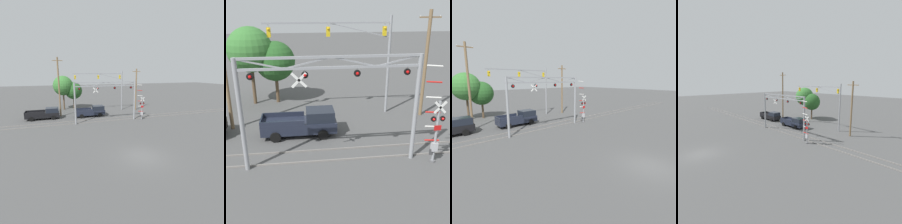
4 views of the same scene
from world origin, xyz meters
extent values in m
plane|color=#4C4C4C|center=(0.00, 0.00, 0.00)|extent=(200.00, 200.00, 0.00)
cube|color=gray|center=(0.00, 13.37, 0.05)|extent=(80.00, 0.08, 0.10)
cube|color=gray|center=(0.00, 14.80, 0.05)|extent=(80.00, 0.08, 0.10)
cylinder|color=gray|center=(-5.08, 13.08, 3.33)|extent=(0.27, 0.27, 6.66)
cylinder|color=gray|center=(5.08, 13.08, 3.33)|extent=(0.27, 0.27, 6.66)
cube|color=gray|center=(0.00, 13.08, 6.01)|extent=(10.43, 0.14, 0.14)
cube|color=gray|center=(0.00, 13.08, 6.59)|extent=(10.43, 0.14, 0.14)
cube|color=gray|center=(-3.81, 13.08, 6.30)|extent=(2.56, 0.08, 0.66)
cube|color=gray|center=(-1.27, 13.08, 6.30)|extent=(2.56, 0.08, 0.66)
cube|color=gray|center=(1.27, 13.08, 6.30)|extent=(2.56, 0.08, 0.66)
cube|color=gray|center=(3.81, 13.08, 6.30)|extent=(2.56, 0.08, 0.66)
cylinder|color=black|center=(-4.35, 13.08, 5.65)|extent=(0.38, 0.10, 0.38)
sphere|color=red|center=(-4.35, 13.01, 5.65)|extent=(0.18, 0.18, 0.18)
cylinder|color=gray|center=(-4.35, 13.08, 5.89)|extent=(0.04, 0.04, 0.10)
cylinder|color=black|center=(-1.45, 13.08, 5.65)|extent=(0.38, 0.10, 0.38)
sphere|color=red|center=(-1.45, 13.01, 5.65)|extent=(0.18, 0.18, 0.18)
cylinder|color=gray|center=(-1.45, 13.08, 5.89)|extent=(0.04, 0.04, 0.10)
cylinder|color=black|center=(1.45, 13.08, 5.65)|extent=(0.38, 0.10, 0.38)
sphere|color=red|center=(1.45, 13.01, 5.65)|extent=(0.18, 0.18, 0.18)
cylinder|color=gray|center=(1.45, 13.08, 5.89)|extent=(0.04, 0.04, 0.10)
cylinder|color=black|center=(4.35, 13.08, 5.65)|extent=(0.38, 0.10, 0.38)
sphere|color=red|center=(4.35, 13.01, 5.65)|extent=(0.18, 0.18, 0.18)
cylinder|color=gray|center=(4.35, 13.08, 5.89)|extent=(0.04, 0.04, 0.10)
cube|color=white|center=(-1.78, 12.98, 5.39)|extent=(0.88, 0.03, 0.88)
cube|color=white|center=(-1.78, 12.98, 5.39)|extent=(0.88, 0.03, 0.88)
cylinder|color=black|center=(-1.78, 12.96, 5.39)|extent=(0.04, 0.04, 0.02)
cylinder|color=gray|center=(6.27, 12.47, 2.00)|extent=(0.16, 0.16, 4.00)
cylinder|color=#59595B|center=(6.27, 12.47, 0.05)|extent=(0.35, 0.35, 0.10)
cube|color=white|center=(6.27, 12.36, 3.65)|extent=(0.78, 0.03, 0.78)
cube|color=white|center=(6.27, 12.36, 3.65)|extent=(0.78, 0.03, 0.78)
cylinder|color=black|center=(6.27, 12.33, 3.65)|extent=(0.04, 0.04, 0.02)
cylinder|color=black|center=(5.99, 12.47, 2.90)|extent=(0.32, 0.09, 0.32)
sphere|color=red|center=(5.99, 12.41, 2.90)|extent=(0.16, 0.16, 0.16)
cylinder|color=black|center=(6.55, 12.47, 2.90)|extent=(0.32, 0.09, 0.32)
sphere|color=red|center=(6.55, 12.41, 2.90)|extent=(0.16, 0.16, 0.16)
cube|color=gray|center=(6.27, 12.47, 2.90)|extent=(0.64, 0.06, 0.06)
cube|color=red|center=(6.27, 12.37, 2.35)|extent=(0.44, 0.02, 0.32)
cube|color=#B2B2B7|center=(6.27, 12.47, 1.05)|extent=(0.36, 0.28, 0.56)
cylinder|color=red|center=(6.05, 12.47, 1.51)|extent=(0.92, 0.09, 0.17)
cylinder|color=white|center=(5.97, 12.47, 2.42)|extent=(0.92, 0.09, 0.17)
cylinder|color=red|center=(5.90, 12.47, 3.33)|extent=(0.92, 0.09, 0.17)
cylinder|color=white|center=(5.82, 12.47, 4.25)|extent=(0.92, 0.09, 0.17)
cylinder|color=red|center=(5.74, 12.47, 5.16)|extent=(0.92, 0.09, 0.17)
cylinder|color=white|center=(5.67, 12.47, 6.08)|extent=(0.92, 0.09, 0.17)
cube|color=#3F3F42|center=(6.11, 12.47, 0.70)|extent=(0.24, 0.12, 0.36)
cylinder|color=gray|center=(5.88, 21.40, 4.23)|extent=(0.24, 0.24, 8.45)
cube|color=gray|center=(0.67, 21.40, 7.85)|extent=(10.41, 0.14, 0.14)
cube|color=gray|center=(3.28, 21.40, 7.25)|extent=(5.22, 0.08, 1.28)
cylinder|color=gray|center=(-4.03, 21.40, 7.70)|extent=(0.04, 0.04, 0.30)
cube|color=gold|center=(-4.03, 21.40, 7.17)|extent=(0.30, 0.26, 0.77)
sphere|color=yellow|center=(-4.03, 21.24, 7.42)|extent=(0.18, 0.18, 0.18)
cylinder|color=gray|center=(0.67, 21.40, 7.70)|extent=(0.04, 0.04, 0.30)
cube|color=gold|center=(0.67, 21.40, 7.17)|extent=(0.30, 0.26, 0.77)
sphere|color=yellow|center=(0.67, 21.24, 7.42)|extent=(0.18, 0.18, 0.18)
cylinder|color=gray|center=(5.38, 21.40, 7.70)|extent=(0.04, 0.04, 0.30)
cube|color=gold|center=(5.38, 21.40, 7.17)|extent=(0.30, 0.26, 0.77)
sphere|color=yellow|center=(5.38, 21.24, 7.42)|extent=(0.18, 0.18, 0.18)
cube|color=#1E2333|center=(-1.97, 17.46, 0.78)|extent=(5.50, 1.94, 0.81)
cube|color=black|center=(-0.40, 17.46, 1.58)|extent=(2.05, 1.78, 0.79)
cube|color=#1E2333|center=(-3.10, 16.53, 1.36)|extent=(3.05, 0.08, 0.35)
cube|color=#1E2333|center=(-3.10, 18.38, 1.36)|extent=(3.05, 0.08, 0.35)
cube|color=#1E2333|center=(-4.67, 17.46, 1.36)|extent=(0.10, 1.86, 0.35)
cylinder|color=black|center=(-0.27, 16.48, 0.38)|extent=(0.75, 0.24, 0.75)
cylinder|color=black|center=(-0.27, 18.44, 0.38)|extent=(0.75, 0.24, 0.75)
cylinder|color=black|center=(-3.68, 16.48, 0.38)|extent=(0.75, 0.24, 0.75)
cylinder|color=black|center=(-3.68, 18.44, 0.38)|extent=(0.75, 0.24, 0.75)
cube|color=black|center=(-10.34, 18.02, 0.78)|extent=(5.72, 1.94, 0.81)
cube|color=black|center=(-8.69, 18.02, 1.58)|extent=(2.13, 1.78, 0.79)
cube|color=black|center=(-11.50, 17.09, 1.36)|extent=(3.19, 0.08, 0.35)
cube|color=black|center=(-11.50, 18.95, 1.36)|extent=(3.19, 0.08, 0.35)
cube|color=black|center=(-13.15, 18.02, 1.36)|extent=(0.10, 1.86, 0.35)
cylinder|color=black|center=(-8.56, 17.04, 0.38)|extent=(0.75, 0.24, 0.75)
cylinder|color=black|center=(-8.56, 19.00, 0.38)|extent=(0.75, 0.24, 0.75)
cylinder|color=black|center=(-12.11, 17.04, 0.38)|extent=(0.75, 0.24, 0.75)
cylinder|color=black|center=(-12.11, 19.00, 0.38)|extent=(0.75, 0.24, 0.75)
cylinder|color=brown|center=(-7.23, 19.33, 5.39)|extent=(0.28, 0.28, 10.79)
cube|color=brown|center=(-7.23, 19.33, 10.19)|extent=(1.80, 0.12, 0.12)
cylinder|color=silver|center=(-8.05, 19.33, 10.29)|extent=(0.08, 0.08, 0.12)
cylinder|color=silver|center=(-6.41, 19.33, 10.29)|extent=(0.08, 0.08, 0.12)
cylinder|color=brown|center=(8.73, 20.24, 4.45)|extent=(0.28, 0.28, 8.89)
cube|color=brown|center=(8.73, 20.24, 8.29)|extent=(1.80, 0.12, 0.12)
cylinder|color=silver|center=(7.91, 20.24, 8.39)|extent=(0.08, 0.08, 0.12)
cylinder|color=silver|center=(9.55, 20.24, 8.39)|extent=(0.08, 0.08, 0.12)
cylinder|color=brown|center=(-6.29, 25.39, 1.91)|extent=(0.32, 0.32, 3.81)
sphere|color=#387533|center=(-6.29, 25.39, 5.30)|extent=(4.24, 4.24, 4.24)
cylinder|color=brown|center=(-4.07, 25.55, 1.40)|extent=(0.32, 0.32, 2.80)
sphere|color=#265623|center=(-4.07, 25.55, 4.13)|extent=(3.82, 3.82, 3.82)
camera|label=1|loc=(-7.77, -14.29, 8.24)|focal=28.00mm
camera|label=2|loc=(-1.65, -1.95, 9.21)|focal=45.00mm
camera|label=3|loc=(-12.70, -4.86, 6.38)|focal=28.00mm
camera|label=4|loc=(22.38, -5.60, 8.85)|focal=28.00mm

